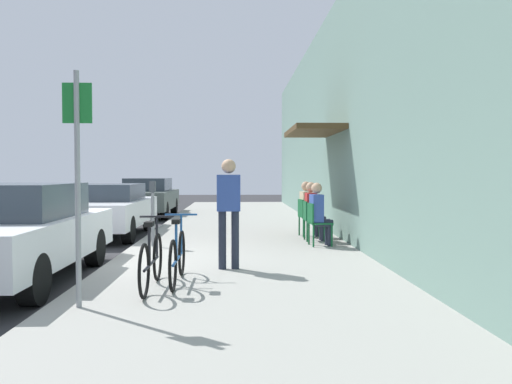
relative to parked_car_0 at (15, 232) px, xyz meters
name	(u,v)px	position (x,y,z in m)	size (l,w,h in m)	color
ground_plane	(110,268)	(1.10, 1.15, -0.74)	(60.00, 60.00, 0.00)	#2D2D30
sidewalk_slab	(242,247)	(3.35, 3.15, -0.68)	(4.50, 32.00, 0.12)	#9E9B93
building_facade	(355,114)	(5.75, 3.16, 2.10)	(1.40, 32.00, 5.70)	gray
parked_car_0	(15,232)	(0.00, 0.00, 0.00)	(1.80, 4.40, 1.45)	silver
parked_car_1	(108,209)	(0.00, 5.52, -0.04)	(1.80, 4.40, 1.33)	silver
parked_car_2	(148,197)	(0.00, 11.48, 0.00)	(1.80, 4.40, 1.42)	#47514C
parking_meter	(153,209)	(1.55, 2.84, 0.14)	(0.12, 0.10, 1.32)	slate
street_sign	(78,170)	(1.50, -1.96, 0.90)	(0.32, 0.06, 2.60)	gray
bicycle_0	(151,261)	(2.15, -1.07, -0.26)	(0.46, 1.71, 0.90)	black
bicycle_1	(178,257)	(2.45, -0.73, -0.26)	(0.46, 1.71, 0.90)	black
cafe_chair_0	(316,221)	(4.88, 2.81, -0.12)	(0.48, 0.48, 0.87)	#14592D
seated_patron_0	(319,212)	(4.94, 2.82, 0.07)	(0.45, 0.39, 1.29)	#232838
cafe_chair_1	(311,218)	(4.88, 3.61, -0.12)	(0.45, 0.45, 0.87)	#14592D
seated_patron_1	(314,209)	(4.94, 3.62, 0.07)	(0.43, 0.36, 1.29)	#232838
cafe_chair_2	(306,215)	(4.88, 4.43, -0.12)	(0.50, 0.50, 0.87)	#14592D
seated_patron_2	(308,207)	(4.94, 4.44, 0.07)	(0.46, 0.40, 1.29)	#232838
pedestrian_standing	(229,205)	(3.12, 0.29, 0.38)	(0.36, 0.22, 1.70)	#232838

